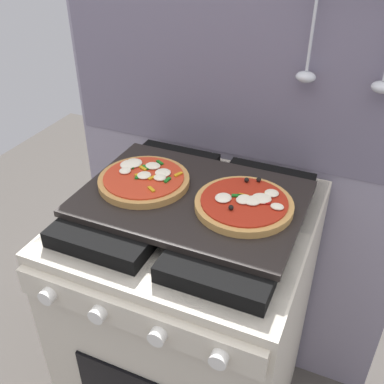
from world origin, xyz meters
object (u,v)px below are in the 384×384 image
(pizza_left, at_px, (143,180))
(pizza_right, at_px, (245,203))
(stove, at_px, (192,324))
(baking_tray, at_px, (192,198))

(pizza_left, xyz_separation_m, pizza_right, (0.27, 0.00, -0.00))
(stove, bearing_deg, pizza_right, 2.11)
(stove, bearing_deg, baking_tray, 90.00)
(baking_tray, bearing_deg, stove, -90.00)
(stove, bearing_deg, pizza_left, 179.77)
(pizza_right, bearing_deg, pizza_left, -179.06)
(stove, height_order, pizza_right, pizza_right)
(baking_tray, distance_m, pizza_left, 0.14)
(stove, distance_m, baking_tray, 0.46)
(pizza_left, bearing_deg, stove, -0.23)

